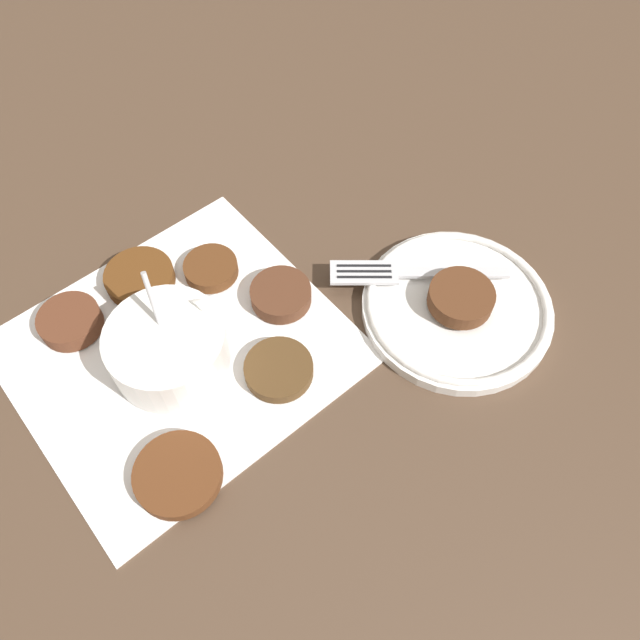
{
  "coord_description": "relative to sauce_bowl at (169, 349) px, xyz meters",
  "views": [
    {
      "loc": [
        -0.15,
        -0.28,
        0.53
      ],
      "look_at": [
        0.1,
        -0.07,
        0.02
      ],
      "focal_mm": 35.0,
      "sensor_mm": 36.0,
      "label": 1
    }
  ],
  "objects": [
    {
      "name": "ground_plane",
      "position": [
        0.02,
        -0.01,
        -0.03
      ],
      "size": [
        4.0,
        4.0,
        0.0
      ],
      "primitive_type": "plane",
      "color": "#4C3828"
    },
    {
      "name": "napkin",
      "position": [
        0.01,
        0.01,
        -0.02
      ],
      "size": [
        0.34,
        0.32,
        0.0
      ],
      "color": "white",
      "rests_on": "ground_plane"
    },
    {
      "name": "sauce_bowl",
      "position": [
        0.0,
        0.0,
        0.0
      ],
      "size": [
        0.12,
        0.11,
        0.1
      ],
      "color": "white",
      "rests_on": "napkin"
    },
    {
      "name": "fritter_0",
      "position": [
        0.06,
        -0.09,
        -0.02
      ],
      "size": [
        0.07,
        0.07,
        0.01
      ],
      "color": "#4D341B",
      "rests_on": "napkin"
    },
    {
      "name": "fritter_1",
      "position": [
        0.12,
        -0.03,
        -0.01
      ],
      "size": [
        0.06,
        0.06,
        0.02
      ],
      "color": "#502D1C",
      "rests_on": "napkin"
    },
    {
      "name": "fritter_2",
      "position": [
        -0.07,
        -0.09,
        -0.02
      ],
      "size": [
        0.08,
        0.08,
        0.01
      ],
      "color": "#593018",
      "rests_on": "napkin"
    },
    {
      "name": "fritter_3",
      "position": [
        0.04,
        0.09,
        -0.01
      ],
      "size": [
        0.07,
        0.07,
        0.01
      ],
      "color": "#583114",
      "rests_on": "napkin"
    },
    {
      "name": "fritter_4",
      "position": [
        0.1,
        0.05,
        -0.02
      ],
      "size": [
        0.06,
        0.06,
        0.01
      ],
      "color": "#552F16",
      "rests_on": "napkin"
    },
    {
      "name": "fritter_5",
      "position": [
        -0.04,
        0.1,
        -0.01
      ],
      "size": [
        0.06,
        0.06,
        0.02
      ],
      "color": "#59301E",
      "rests_on": "napkin"
    },
    {
      "name": "serving_plate",
      "position": [
        0.22,
        -0.17,
        -0.02
      ],
      "size": [
        0.19,
        0.19,
        0.02
      ],
      "color": "white",
      "rests_on": "ground_plane"
    },
    {
      "name": "fritter_on_plate",
      "position": [
        0.22,
        -0.17,
        0.0
      ],
      "size": [
        0.06,
        0.06,
        0.02
      ],
      "color": "#512D19",
      "rests_on": "serving_plate"
    },
    {
      "name": "fork",
      "position": [
        0.21,
        -0.11,
        -0.01
      ],
      "size": [
        0.13,
        0.15,
        0.0
      ],
      "color": "silver",
      "rests_on": "serving_plate"
    }
  ]
}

